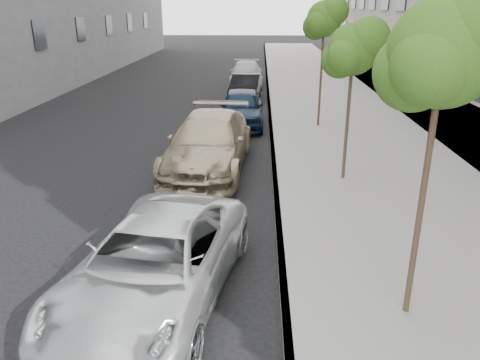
# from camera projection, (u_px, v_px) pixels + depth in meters

# --- Properties ---
(sidewalk) EXTENTS (6.40, 72.00, 0.14)m
(sidewalk) POSITION_uv_depth(u_px,v_px,m) (318.00, 89.00, 28.93)
(sidewalk) COLOR gray
(sidewalk) RESTS_ON ground
(curb) EXTENTS (0.15, 72.00, 0.14)m
(curb) POSITION_uv_depth(u_px,v_px,m) (268.00, 89.00, 29.05)
(curb) COLOR #9E9B93
(curb) RESTS_ON ground
(tree_near) EXTENTS (1.85, 1.65, 5.15)m
(tree_near) POSITION_uv_depth(u_px,v_px,m) (446.00, 52.00, 6.42)
(tree_near) COLOR #38281C
(tree_near) RESTS_ON sidewalk
(tree_mid) EXTENTS (1.74, 1.54, 4.57)m
(tree_mid) POSITION_uv_depth(u_px,v_px,m) (354.00, 49.00, 12.68)
(tree_mid) COLOR #38281C
(tree_mid) RESTS_ON sidewalk
(tree_far) EXTENTS (1.74, 1.54, 5.18)m
(tree_far) POSITION_uv_depth(u_px,v_px,m) (325.00, 19.00, 18.54)
(tree_far) COLOR #38281C
(tree_far) RESTS_ON sidewalk
(minivan) EXTENTS (3.31, 5.68, 1.49)m
(minivan) POSITION_uv_depth(u_px,v_px,m) (155.00, 264.00, 8.16)
(minivan) COLOR silver
(minivan) RESTS_ON ground
(suv) EXTENTS (2.77, 6.07, 1.72)m
(suv) POSITION_uv_depth(u_px,v_px,m) (209.00, 143.00, 14.89)
(suv) COLOR tan
(suv) RESTS_ON ground
(sedan_blue) EXTENTS (1.93, 4.61, 1.56)m
(sedan_blue) POSITION_uv_depth(u_px,v_px,m) (242.00, 108.00, 20.36)
(sedan_blue) COLOR black
(sedan_blue) RESTS_ON ground
(sedan_black) EXTENTS (1.78, 4.38, 1.41)m
(sedan_black) POSITION_uv_depth(u_px,v_px,m) (246.00, 88.00, 25.56)
(sedan_black) COLOR black
(sedan_black) RESTS_ON ground
(sedan_rear) EXTENTS (2.20, 5.18, 1.49)m
(sedan_rear) POSITION_uv_depth(u_px,v_px,m) (246.00, 74.00, 30.52)
(sedan_rear) COLOR #919498
(sedan_rear) RESTS_ON ground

